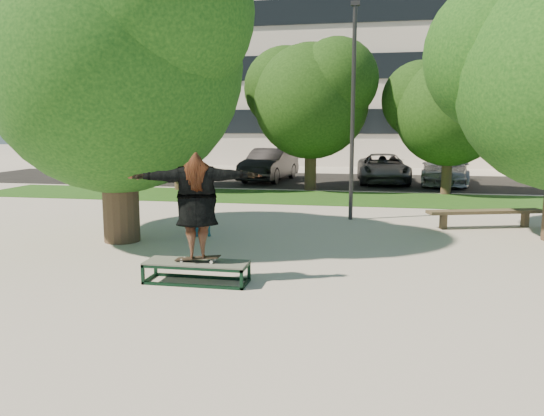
% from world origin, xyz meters
% --- Properties ---
extents(ground, '(120.00, 120.00, 0.00)m').
position_xyz_m(ground, '(0.00, 0.00, 0.00)').
color(ground, '#A5A198').
rests_on(ground, ground).
extents(grass_strip, '(30.00, 4.00, 0.02)m').
position_xyz_m(grass_strip, '(1.00, 9.50, 0.01)').
color(grass_strip, '#164413').
rests_on(grass_strip, ground).
extents(asphalt_strip, '(40.00, 8.00, 0.01)m').
position_xyz_m(asphalt_strip, '(0.00, 16.00, 0.01)').
color(asphalt_strip, black).
rests_on(asphalt_strip, ground).
extents(tree_left, '(6.96, 5.95, 7.12)m').
position_xyz_m(tree_left, '(-4.29, 1.09, 4.42)').
color(tree_left, '#38281E').
rests_on(tree_left, ground).
extents(bg_tree_left, '(5.28, 4.51, 5.77)m').
position_xyz_m(bg_tree_left, '(-6.57, 11.07, 3.73)').
color(bg_tree_left, '#38281E').
rests_on(bg_tree_left, ground).
extents(bg_tree_mid, '(5.76, 4.92, 6.24)m').
position_xyz_m(bg_tree_mid, '(-1.08, 12.08, 4.02)').
color(bg_tree_mid, '#38281E').
rests_on(bg_tree_mid, ground).
extents(bg_tree_right, '(5.04, 4.31, 5.43)m').
position_xyz_m(bg_tree_right, '(4.43, 11.57, 3.49)').
color(bg_tree_right, '#38281E').
rests_on(bg_tree_right, ground).
extents(lamppost, '(0.25, 0.15, 6.11)m').
position_xyz_m(lamppost, '(1.00, 5.00, 3.15)').
color(lamppost, '#2D2D30').
rests_on(lamppost, ground).
extents(office_building, '(30.00, 14.12, 16.00)m').
position_xyz_m(office_building, '(-2.00, 31.98, 8.00)').
color(office_building, beige).
rests_on(office_building, ground).
extents(grind_box, '(1.80, 0.60, 0.38)m').
position_xyz_m(grind_box, '(-1.37, -1.90, 0.19)').
color(grind_box, black).
rests_on(grind_box, ground).
extents(skater_rig, '(2.32, 1.22, 1.90)m').
position_xyz_m(skater_rig, '(-1.34, -1.90, 1.36)').
color(skater_rig, white).
rests_on(skater_rig, grind_box).
extents(bystander, '(0.71, 0.59, 1.68)m').
position_xyz_m(bystander, '(-2.50, 1.94, 0.84)').
color(bystander, '#1B5568').
rests_on(bystander, ground).
extents(bench, '(3.14, 1.34, 0.48)m').
position_xyz_m(bench, '(4.59, 4.35, 0.40)').
color(bench, brown).
rests_on(bench, ground).
extents(car_silver_a, '(1.66, 3.94, 1.33)m').
position_xyz_m(car_silver_a, '(-8.59, 15.31, 0.66)').
color(car_silver_a, '#A5A6AA').
rests_on(car_silver_a, asphalt_strip).
extents(car_dark, '(2.32, 5.06, 1.61)m').
position_xyz_m(car_dark, '(-3.43, 15.32, 0.80)').
color(car_dark, black).
rests_on(car_dark, asphalt_strip).
extents(car_grey, '(2.59, 5.12, 1.39)m').
position_xyz_m(car_grey, '(2.10, 15.52, 0.69)').
color(car_grey, '#58585D').
rests_on(car_grey, asphalt_strip).
extents(car_silver_b, '(2.63, 5.23, 1.46)m').
position_xyz_m(car_silver_b, '(4.93, 15.32, 0.73)').
color(car_silver_b, '#A6A5AA').
rests_on(car_silver_b, asphalt_strip).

